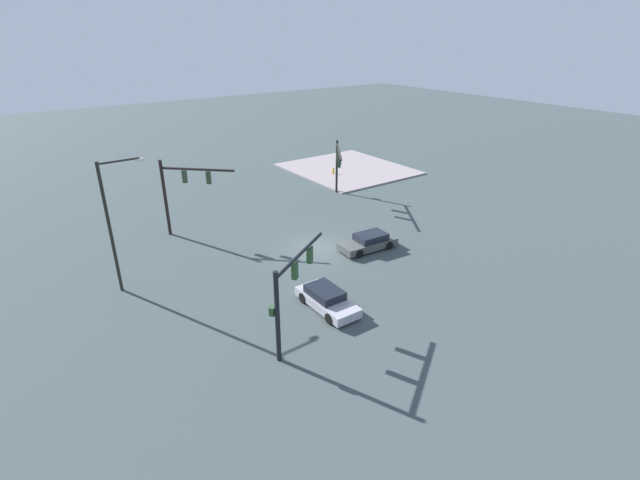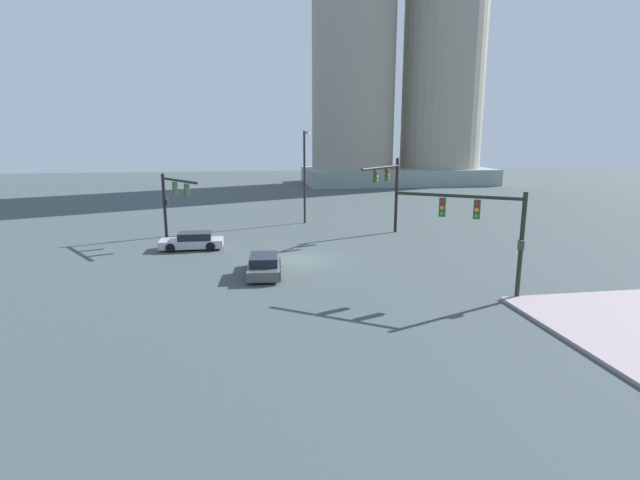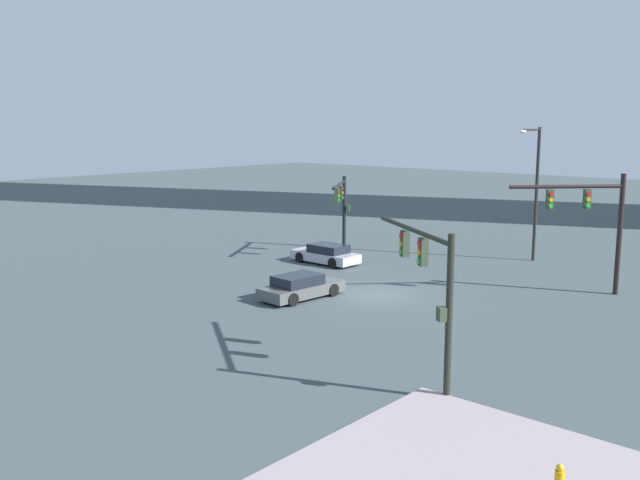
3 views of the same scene
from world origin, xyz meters
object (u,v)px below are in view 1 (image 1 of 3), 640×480
at_px(sedan_car_approaching, 327,299).
at_px(fire_hydrant_on_curb, 333,171).
at_px(sedan_car_waiting_far, 368,242).
at_px(traffic_signal_near_corner, 290,285).
at_px(traffic_signal_opposite_side, 181,186).
at_px(traffic_signal_cross_street, 338,160).
at_px(streetlamp_curved_arm, 113,218).

bearing_deg(sedan_car_approaching, fire_hydrant_on_curb, 142.60).
xyz_separation_m(sedan_car_waiting_far, fire_hydrant_on_curb, (17.14, -9.63, -0.09)).
xyz_separation_m(traffic_signal_near_corner, sedan_car_waiting_far, (6.39, -10.87, -2.91)).
height_order(traffic_signal_near_corner, sedan_car_approaching, traffic_signal_near_corner).
bearing_deg(traffic_signal_opposite_side, sedan_car_approaching, -35.95).
relative_size(sedan_car_approaching, sedan_car_waiting_far, 0.97).
bearing_deg(traffic_signal_opposite_side, traffic_signal_cross_street, 44.49).
bearing_deg(sedan_car_waiting_far, streetlamp_curved_arm, -11.11).
bearing_deg(fire_hydrant_on_curb, traffic_signal_near_corner, 138.92).
xyz_separation_m(traffic_signal_opposite_side, sedan_car_approaching, (-15.18, -2.81, -3.54)).
distance_m(streetlamp_curved_arm, sedan_car_approaching, 13.61).
distance_m(traffic_signal_near_corner, fire_hydrant_on_curb, 31.35).
bearing_deg(traffic_signal_near_corner, traffic_signal_opposite_side, 55.21).
bearing_deg(traffic_signal_near_corner, sedan_car_waiting_far, -1.96).
distance_m(traffic_signal_near_corner, sedan_car_approaching, 4.86).
height_order(traffic_signal_opposite_side, streetlamp_curved_arm, streetlamp_curved_arm).
bearing_deg(traffic_signal_near_corner, streetlamp_curved_arm, 84.58).
height_order(streetlamp_curved_arm, sedan_car_waiting_far, streetlamp_curved_arm).
distance_m(streetlamp_curved_arm, fire_hydrant_on_curb, 29.28).
xyz_separation_m(traffic_signal_cross_street, sedan_car_waiting_far, (-10.72, 5.31, -3.15)).
xyz_separation_m(traffic_signal_near_corner, traffic_signal_cross_street, (17.10, -16.19, 0.24)).
height_order(traffic_signal_cross_street, sedan_car_approaching, traffic_signal_cross_street).
xyz_separation_m(sedan_car_approaching, sedan_car_waiting_far, (4.71, -7.36, 0.00)).
height_order(traffic_signal_near_corner, traffic_signal_cross_street, traffic_signal_cross_street).
relative_size(streetlamp_curved_arm, sedan_car_approaching, 1.90).
xyz_separation_m(traffic_signal_opposite_side, streetlamp_curved_arm, (-5.96, 6.25, 0.74)).
bearing_deg(traffic_signal_near_corner, sedan_car_approaching, -6.90).
distance_m(traffic_signal_opposite_side, fire_hydrant_on_curb, 21.20).
xyz_separation_m(streetlamp_curved_arm, fire_hydrant_on_curb, (12.63, -26.05, -4.37)).
bearing_deg(sedan_car_waiting_far, sedan_car_approaching, 36.87).
bearing_deg(sedan_car_approaching, traffic_signal_cross_street, 141.07).
height_order(traffic_signal_cross_street, sedan_car_waiting_far, traffic_signal_cross_street).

